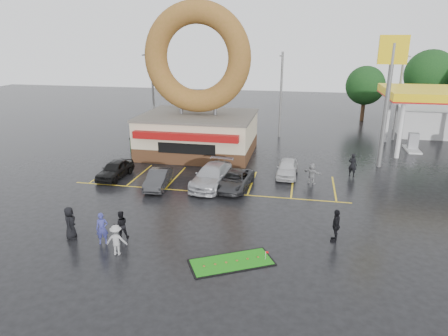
% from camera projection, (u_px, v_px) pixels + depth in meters
% --- Properties ---
extents(ground, '(120.00, 120.00, 0.00)m').
position_uv_depth(ground, '(192.00, 212.00, 25.06)').
color(ground, black).
rests_on(ground, ground).
extents(donut_shop, '(10.20, 8.70, 13.50)m').
position_uv_depth(donut_shop, '(198.00, 106.00, 36.30)').
color(donut_shop, '#472B19').
rests_on(donut_shop, ground).
extents(gas_station, '(12.30, 13.65, 5.90)m').
position_uv_depth(gas_station, '(442.00, 108.00, 39.65)').
color(gas_station, silver).
rests_on(gas_station, ground).
extents(shell_sign, '(2.20, 0.36, 10.60)m').
position_uv_depth(shell_sign, '(390.00, 78.00, 31.49)').
color(shell_sign, slate).
rests_on(shell_sign, ground).
extents(streetlight_left, '(0.40, 2.21, 9.00)m').
position_uv_depth(streetlight_left, '(153.00, 91.00, 43.97)').
color(streetlight_left, slate).
rests_on(streetlight_left, ground).
extents(streetlight_mid, '(0.40, 2.21, 9.00)m').
position_uv_depth(streetlight_mid, '(281.00, 93.00, 42.28)').
color(streetlight_mid, slate).
rests_on(streetlight_mid, ground).
extents(streetlight_right, '(0.40, 2.21, 9.00)m').
position_uv_depth(streetlight_right, '(399.00, 95.00, 40.97)').
color(streetlight_right, slate).
rests_on(streetlight_right, ground).
extents(tree_far_c, '(6.30, 6.30, 9.00)m').
position_uv_depth(tree_far_c, '(430.00, 75.00, 50.77)').
color(tree_far_c, '#332114').
rests_on(tree_far_c, ground).
extents(tree_far_d, '(4.90, 4.90, 7.00)m').
position_uv_depth(tree_far_d, '(365.00, 86.00, 50.81)').
color(tree_far_d, '#332114').
rests_on(tree_far_d, ground).
extents(car_black, '(1.85, 4.07, 1.36)m').
position_uv_depth(car_black, '(115.00, 169.00, 30.90)').
color(car_black, black).
rests_on(car_black, ground).
extents(car_dgrey, '(1.71, 3.98, 1.28)m').
position_uv_depth(car_dgrey, '(158.00, 179.00, 28.96)').
color(car_dgrey, '#2A2A2C').
rests_on(car_dgrey, ground).
extents(car_silver, '(2.72, 5.52, 1.54)m').
position_uv_depth(car_silver, '(212.00, 176.00, 29.21)').
color(car_silver, '#ACACB1').
rests_on(car_silver, ground).
extents(car_grey, '(2.55, 4.66, 1.24)m').
position_uv_depth(car_grey, '(235.00, 180.00, 28.77)').
color(car_grey, '#2E2E30').
rests_on(car_grey, ground).
extents(car_white, '(1.69, 3.91, 1.31)m').
position_uv_depth(car_white, '(287.00, 168.00, 31.27)').
color(car_white, silver).
rests_on(car_white, ground).
extents(person_blue, '(0.74, 0.62, 1.73)m').
position_uv_depth(person_blue, '(102.00, 229.00, 20.98)').
color(person_blue, navy).
rests_on(person_blue, ground).
extents(person_blackjkt, '(0.97, 0.92, 1.59)m').
position_uv_depth(person_blackjkt, '(121.00, 225.00, 21.53)').
color(person_blackjkt, black).
rests_on(person_blackjkt, ground).
extents(person_hoodie, '(1.11, 0.74, 1.61)m').
position_uv_depth(person_hoodie, '(116.00, 240.00, 19.92)').
color(person_hoodie, '#9A999C').
rests_on(person_hoodie, ground).
extents(person_bystander, '(0.84, 1.03, 1.82)m').
position_uv_depth(person_bystander, '(70.00, 223.00, 21.51)').
color(person_bystander, black).
rests_on(person_bystander, ground).
extents(person_cameraman, '(0.61, 1.12, 1.82)m').
position_uv_depth(person_cameraman, '(336.00, 225.00, 21.22)').
color(person_cameraman, black).
rests_on(person_cameraman, ground).
extents(person_walker_near, '(1.51, 1.06, 1.57)m').
position_uv_depth(person_walker_near, '(312.00, 173.00, 29.66)').
color(person_walker_near, gray).
rests_on(person_walker_near, ground).
extents(person_walker_far, '(0.79, 0.69, 1.84)m').
position_uv_depth(person_walker_far, '(353.00, 165.00, 31.18)').
color(person_walker_far, black).
rests_on(person_walker_far, ground).
extents(dumpster, '(1.93, 1.41, 1.30)m').
position_uv_depth(dumpster, '(142.00, 145.00, 37.95)').
color(dumpster, '#1A4521').
rests_on(dumpster, ground).
extents(putting_green, '(4.40, 3.48, 0.51)m').
position_uv_depth(putting_green, '(232.00, 262.00, 19.39)').
color(putting_green, black).
rests_on(putting_green, ground).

